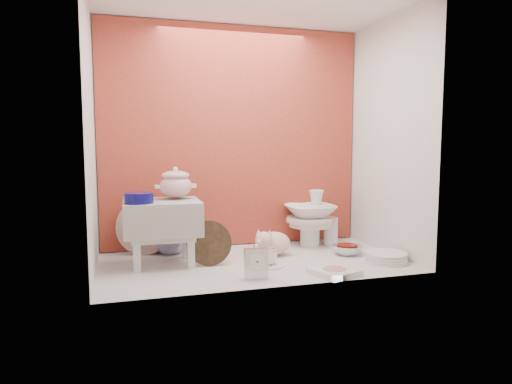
{
  "coord_description": "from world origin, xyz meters",
  "views": [
    {
      "loc": [
        -0.76,
        -2.61,
        0.71
      ],
      "look_at": [
        0.02,
        0.02,
        0.42
      ],
      "focal_mm": 32.51,
      "sensor_mm": 36.0,
      "label": 1
    }
  ],
  "objects_px": {
    "floral_platter": "(144,227)",
    "gold_rim_teacup": "(268,257)",
    "plush_pig": "(274,243)",
    "step_stool": "(162,233)",
    "dinner_plate_stack": "(386,257)",
    "mantel_clock": "(256,262)",
    "porcelain_tower": "(310,218)",
    "blue_white_vase": "(170,236)",
    "soup_tureen": "(176,183)",
    "crystal_bowl": "(347,250)"
  },
  "relations": [
    {
      "from": "floral_platter",
      "to": "gold_rim_teacup",
      "type": "distance_m",
      "value": 0.84
    },
    {
      "from": "floral_platter",
      "to": "plush_pig",
      "type": "distance_m",
      "value": 0.83
    },
    {
      "from": "step_stool",
      "to": "dinner_plate_stack",
      "type": "height_order",
      "value": "step_stool"
    },
    {
      "from": "mantel_clock",
      "to": "gold_rim_teacup",
      "type": "xyz_separation_m",
      "value": [
        0.13,
        0.22,
        -0.03
      ]
    },
    {
      "from": "floral_platter",
      "to": "gold_rim_teacup",
      "type": "xyz_separation_m",
      "value": [
        0.66,
        -0.5,
        -0.12
      ]
    },
    {
      "from": "step_stool",
      "to": "floral_platter",
      "type": "height_order",
      "value": "step_stool"
    },
    {
      "from": "floral_platter",
      "to": "porcelain_tower",
      "type": "xyz_separation_m",
      "value": [
        1.12,
        -0.06,
        0.02
      ]
    },
    {
      "from": "step_stool",
      "to": "plush_pig",
      "type": "xyz_separation_m",
      "value": [
        0.69,
        0.02,
        -0.11
      ]
    },
    {
      "from": "floral_platter",
      "to": "mantel_clock",
      "type": "distance_m",
      "value": 0.9
    },
    {
      "from": "mantel_clock",
      "to": "dinner_plate_stack",
      "type": "distance_m",
      "value": 0.86
    },
    {
      "from": "floral_platter",
      "to": "dinner_plate_stack",
      "type": "xyz_separation_m",
      "value": [
        1.38,
        -0.61,
        -0.15
      ]
    },
    {
      "from": "blue_white_vase",
      "to": "dinner_plate_stack",
      "type": "relative_size",
      "value": 0.9
    },
    {
      "from": "mantel_clock",
      "to": "soup_tureen",
      "type": "bearing_deg",
      "value": 132.02
    },
    {
      "from": "floral_platter",
      "to": "mantel_clock",
      "type": "bearing_deg",
      "value": -53.47
    },
    {
      "from": "step_stool",
      "to": "soup_tureen",
      "type": "relative_size",
      "value": 1.86
    },
    {
      "from": "gold_rim_teacup",
      "to": "dinner_plate_stack",
      "type": "bearing_deg",
      "value": -8.46
    },
    {
      "from": "step_stool",
      "to": "dinner_plate_stack",
      "type": "bearing_deg",
      "value": -12.88
    },
    {
      "from": "dinner_plate_stack",
      "to": "gold_rim_teacup",
      "type": "bearing_deg",
      "value": 171.54
    },
    {
      "from": "step_stool",
      "to": "blue_white_vase",
      "type": "height_order",
      "value": "step_stool"
    },
    {
      "from": "dinner_plate_stack",
      "to": "floral_platter",
      "type": "bearing_deg",
      "value": 156.2
    },
    {
      "from": "plush_pig",
      "to": "crystal_bowl",
      "type": "bearing_deg",
      "value": -26.14
    },
    {
      "from": "step_stool",
      "to": "crystal_bowl",
      "type": "height_order",
      "value": "step_stool"
    },
    {
      "from": "floral_platter",
      "to": "soup_tureen",
      "type": "bearing_deg",
      "value": -50.87
    },
    {
      "from": "mantel_clock",
      "to": "plush_pig",
      "type": "bearing_deg",
      "value": 67.83
    },
    {
      "from": "step_stool",
      "to": "gold_rim_teacup",
      "type": "xyz_separation_m",
      "value": [
        0.58,
        -0.22,
        -0.13
      ]
    },
    {
      "from": "gold_rim_teacup",
      "to": "porcelain_tower",
      "type": "distance_m",
      "value": 0.65
    },
    {
      "from": "plush_pig",
      "to": "porcelain_tower",
      "type": "distance_m",
      "value": 0.41
    },
    {
      "from": "plush_pig",
      "to": "dinner_plate_stack",
      "type": "distance_m",
      "value": 0.69
    },
    {
      "from": "step_stool",
      "to": "floral_platter",
      "type": "xyz_separation_m",
      "value": [
        -0.09,
        0.28,
        -0.01
      ]
    },
    {
      "from": "soup_tureen",
      "to": "step_stool",
      "type": "bearing_deg",
      "value": -144.12
    },
    {
      "from": "mantel_clock",
      "to": "crystal_bowl",
      "type": "distance_m",
      "value": 0.79
    },
    {
      "from": "soup_tureen",
      "to": "gold_rim_teacup",
      "type": "bearing_deg",
      "value": -30.2
    },
    {
      "from": "floral_platter",
      "to": "crystal_bowl",
      "type": "xyz_separation_m",
      "value": [
        1.24,
        -0.37,
        -0.15
      ]
    },
    {
      "from": "blue_white_vase",
      "to": "plush_pig",
      "type": "xyz_separation_m",
      "value": [
        0.62,
        -0.26,
        -0.03
      ]
    },
    {
      "from": "blue_white_vase",
      "to": "crystal_bowl",
      "type": "bearing_deg",
      "value": -18.52
    },
    {
      "from": "porcelain_tower",
      "to": "floral_platter",
      "type": "bearing_deg",
      "value": 176.82
    },
    {
      "from": "plush_pig",
      "to": "dinner_plate_stack",
      "type": "relative_size",
      "value": 1.09
    },
    {
      "from": "floral_platter",
      "to": "plush_pig",
      "type": "xyz_separation_m",
      "value": [
        0.78,
        -0.27,
        -0.1
      ]
    },
    {
      "from": "dinner_plate_stack",
      "to": "crystal_bowl",
      "type": "distance_m",
      "value": 0.27
    },
    {
      "from": "porcelain_tower",
      "to": "crystal_bowl",
      "type": "bearing_deg",
      "value": -67.86
    },
    {
      "from": "mantel_clock",
      "to": "porcelain_tower",
      "type": "distance_m",
      "value": 0.88
    },
    {
      "from": "gold_rim_teacup",
      "to": "porcelain_tower",
      "type": "height_order",
      "value": "porcelain_tower"
    },
    {
      "from": "soup_tureen",
      "to": "blue_white_vase",
      "type": "distance_m",
      "value": 0.42
    },
    {
      "from": "soup_tureen",
      "to": "dinner_plate_stack",
      "type": "height_order",
      "value": "soup_tureen"
    },
    {
      "from": "gold_rim_teacup",
      "to": "dinner_plate_stack",
      "type": "xyz_separation_m",
      "value": [
        0.72,
        -0.11,
        -0.03
      ]
    },
    {
      "from": "soup_tureen",
      "to": "floral_platter",
      "type": "relative_size",
      "value": 0.66
    },
    {
      "from": "mantel_clock",
      "to": "porcelain_tower",
      "type": "bearing_deg",
      "value": 55.0
    },
    {
      "from": "soup_tureen",
      "to": "gold_rim_teacup",
      "type": "height_order",
      "value": "soup_tureen"
    },
    {
      "from": "step_stool",
      "to": "blue_white_vase",
      "type": "relative_size",
      "value": 1.91
    },
    {
      "from": "mantel_clock",
      "to": "crystal_bowl",
      "type": "bearing_deg",
      "value": 32.61
    }
  ]
}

